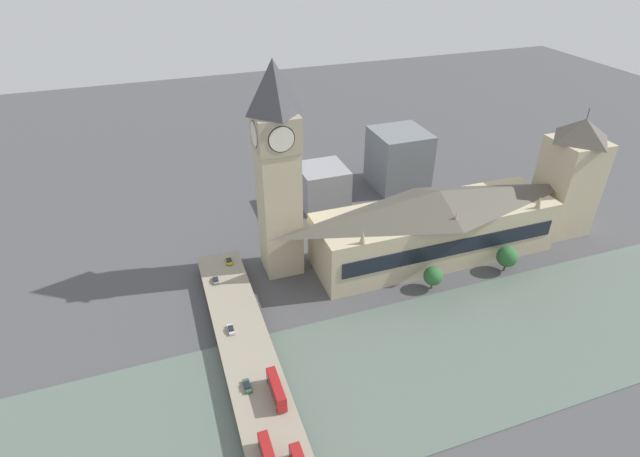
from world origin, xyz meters
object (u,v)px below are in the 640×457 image
(victoria_tower, at_px, (570,177))
(car_northbound_mid, at_px, (247,386))
(road_bridge, at_px, (262,401))
(car_northbound_tail, at_px, (216,280))
(parliament_hall, at_px, (435,224))
(car_southbound_lead, at_px, (231,329))
(car_southbound_mid, at_px, (229,261))
(clock_tower, at_px, (277,167))
(double_decker_bus_lead, at_px, (276,389))
(double_decker_bus_rear, at_px, (268,455))

(victoria_tower, xyz_separation_m, car_northbound_mid, (-43.72, 141.23, -18.69))
(road_bridge, height_order, car_northbound_tail, car_northbound_tail)
(victoria_tower, height_order, road_bridge, victoria_tower)
(parliament_hall, height_order, car_southbound_lead, parliament_hall)
(victoria_tower, relative_size, car_northbound_mid, 11.07)
(parliament_hall, height_order, car_northbound_tail, parliament_hall)
(car_southbound_mid, bearing_deg, victoria_tower, -96.16)
(car_northbound_tail, bearing_deg, victoria_tower, -91.98)
(parliament_hall, bearing_deg, clock_tower, 78.59)
(victoria_tower, bearing_deg, parliament_hall, 90.05)
(parliament_hall, relative_size, car_southbound_lead, 20.49)
(victoria_tower, relative_size, double_decker_bus_lead, 4.32)
(double_decker_bus_rear, distance_m, car_southbound_mid, 81.27)
(car_southbound_lead, bearing_deg, road_bridge, -174.01)
(parliament_hall, bearing_deg, victoria_tower, -89.95)
(parliament_hall, relative_size, car_northbound_tail, 21.37)
(parliament_hall, distance_m, victoria_tower, 60.26)
(parliament_hall, bearing_deg, road_bridge, 121.49)
(car_northbound_mid, bearing_deg, parliament_hall, -61.91)
(car_northbound_tail, bearing_deg, double_decker_bus_lead, -172.39)
(parliament_hall, height_order, car_southbound_mid, parliament_hall)
(victoria_tower, xyz_separation_m, road_bridge, (-48.44, 138.41, -20.27))
(car_northbound_mid, bearing_deg, double_decker_bus_rear, -179.93)
(double_decker_bus_lead, xyz_separation_m, double_decker_bus_rear, (-17.36, 6.70, -0.17))
(car_northbound_tail, xyz_separation_m, car_southbound_mid, (9.71, -6.42, 0.03))
(road_bridge, relative_size, car_southbound_mid, 31.50)
(double_decker_bus_rear, bearing_deg, road_bridge, -8.85)
(clock_tower, xyz_separation_m, car_northbound_tail, (-6.50, 25.54, -35.80))
(clock_tower, bearing_deg, car_southbound_lead, 142.08)
(clock_tower, xyz_separation_m, victoria_tower, (-11.40, -116.17, -17.08))
(double_decker_bus_lead, bearing_deg, car_northbound_tail, 7.61)
(double_decker_bus_lead, distance_m, double_decker_bus_rear, 18.61)
(parliament_hall, distance_m, car_southbound_mid, 77.75)
(victoria_tower, bearing_deg, clock_tower, 84.40)
(car_northbound_mid, xyz_separation_m, car_southbound_lead, (22.86, 0.06, -0.02))
(clock_tower, height_order, car_southbound_lead, clock_tower)
(parliament_hall, height_order, victoria_tower, victoria_tower)
(car_northbound_mid, bearing_deg, clock_tower, -24.45)
(clock_tower, relative_size, car_southbound_lead, 16.95)
(clock_tower, xyz_separation_m, double_decker_bus_rear, (-77.81, 25.04, -33.86))
(double_decker_bus_rear, xyz_separation_m, car_northbound_mid, (22.70, 0.03, -1.91))
(road_bridge, height_order, car_southbound_mid, car_southbound_mid)
(double_decker_bus_rear, xyz_separation_m, car_southbound_lead, (45.55, 0.09, -1.93))
(victoria_tower, distance_m, car_southbound_lead, 144.05)
(double_decker_bus_lead, xyz_separation_m, car_northbound_mid, (5.34, 6.73, -2.09))
(double_decker_bus_rear, bearing_deg, parliament_hall, -50.94)
(victoria_tower, xyz_separation_m, car_northbound_tail, (4.90, 141.71, -18.72))
(parliament_hall, relative_size, double_decker_bus_lead, 7.72)
(clock_tower, xyz_separation_m, car_northbound_mid, (-55.12, 25.07, -35.77))
(car_northbound_mid, xyz_separation_m, car_southbound_mid, (58.33, -5.95, -0.00))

